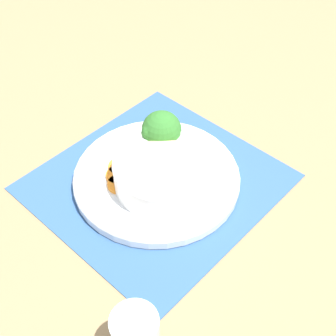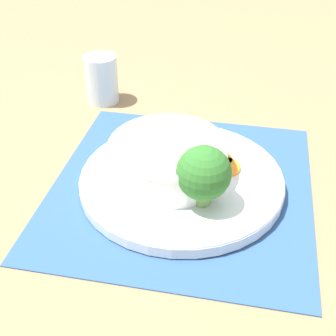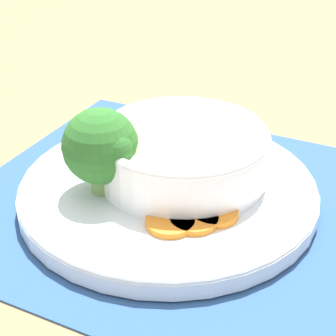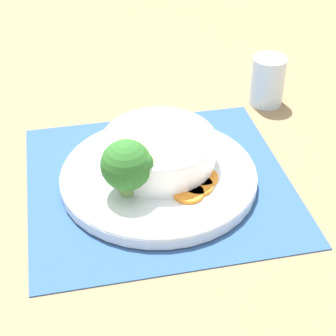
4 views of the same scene
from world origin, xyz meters
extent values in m
plane|color=#8C704C|center=(0.00, 0.00, 0.00)|extent=(4.00, 4.00, 0.00)
cube|color=#2D5184|center=(0.00, 0.00, 0.00)|extent=(0.43, 0.42, 0.00)
cylinder|color=silver|center=(0.00, 0.00, 0.01)|extent=(0.30, 0.30, 0.02)
torus|color=silver|center=(0.00, 0.00, 0.02)|extent=(0.30, 0.30, 0.01)
cylinder|color=white|center=(-0.01, -0.02, 0.04)|extent=(0.17, 0.17, 0.05)
torus|color=white|center=(-0.01, -0.02, 0.07)|extent=(0.17, 0.17, 0.01)
ellipsoid|color=beige|center=(-0.01, -0.02, 0.06)|extent=(0.14, 0.14, 0.05)
cylinder|color=#759E51|center=(0.06, 0.03, 0.03)|extent=(0.02, 0.02, 0.02)
sphere|color=#2D6B28|center=(0.06, 0.03, 0.07)|extent=(0.07, 0.07, 0.07)
sphere|color=#2D6B28|center=(0.04, 0.04, 0.08)|extent=(0.03, 0.03, 0.03)
sphere|color=#2D6B28|center=(0.08, 0.03, 0.07)|extent=(0.03, 0.03, 0.03)
cylinder|color=orange|center=(-0.03, 0.06, 0.02)|extent=(0.05, 0.05, 0.01)
cylinder|color=orange|center=(-0.05, 0.05, 0.02)|extent=(0.05, 0.05, 0.01)
cylinder|color=orange|center=(-0.06, 0.04, 0.02)|extent=(0.05, 0.05, 0.01)
cylinder|color=silver|center=(-0.26, -0.18, 0.05)|extent=(0.06, 0.06, 0.09)
cylinder|color=silver|center=(-0.26, -0.18, 0.03)|extent=(0.05, 0.05, 0.06)
camera|label=1|loc=(-0.45, -0.37, 0.63)|focal=50.00mm
camera|label=2|loc=(0.55, 0.04, 0.43)|focal=50.00mm
camera|label=3|loc=(-0.17, 0.45, 0.32)|focal=60.00mm
camera|label=4|loc=(0.19, 0.66, 0.54)|focal=60.00mm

